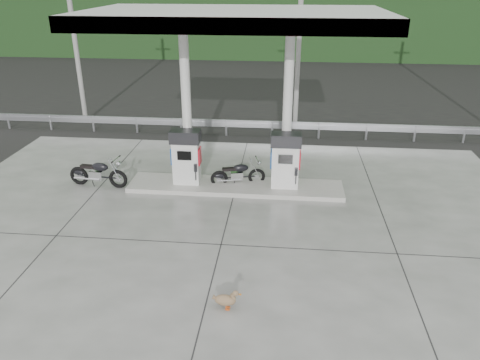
# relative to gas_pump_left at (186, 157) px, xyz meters

# --- Properties ---
(ground) EXTENTS (160.00, 160.00, 0.00)m
(ground) POSITION_rel_gas_pump_left_xyz_m (1.60, -2.50, -1.07)
(ground) COLOR black
(ground) RESTS_ON ground
(forecourt_apron) EXTENTS (18.00, 14.00, 0.02)m
(forecourt_apron) POSITION_rel_gas_pump_left_xyz_m (1.60, -2.50, -1.06)
(forecourt_apron) COLOR slate
(forecourt_apron) RESTS_ON ground
(pump_island) EXTENTS (7.00, 1.40, 0.15)m
(pump_island) POSITION_rel_gas_pump_left_xyz_m (1.60, 0.00, -0.98)
(pump_island) COLOR gray
(pump_island) RESTS_ON forecourt_apron
(gas_pump_left) EXTENTS (0.95, 0.55, 1.80)m
(gas_pump_left) POSITION_rel_gas_pump_left_xyz_m (0.00, 0.00, 0.00)
(gas_pump_left) COLOR silver
(gas_pump_left) RESTS_ON pump_island
(gas_pump_right) EXTENTS (0.95, 0.55, 1.80)m
(gas_pump_right) POSITION_rel_gas_pump_left_xyz_m (3.20, 0.00, 0.00)
(gas_pump_right) COLOR silver
(gas_pump_right) RESTS_ON pump_island
(canopy_column_left) EXTENTS (0.30, 0.30, 5.00)m
(canopy_column_left) POSITION_rel_gas_pump_left_xyz_m (0.00, 0.40, 1.60)
(canopy_column_left) COLOR silver
(canopy_column_left) RESTS_ON pump_island
(canopy_column_right) EXTENTS (0.30, 0.30, 5.00)m
(canopy_column_right) POSITION_rel_gas_pump_left_xyz_m (3.20, 0.40, 1.60)
(canopy_column_right) COLOR silver
(canopy_column_right) RESTS_ON pump_island
(canopy_roof) EXTENTS (8.50, 5.00, 0.40)m
(canopy_roof) POSITION_rel_gas_pump_left_xyz_m (1.60, 0.00, 4.30)
(canopy_roof) COLOR silver
(canopy_roof) RESTS_ON canopy_column_left
(guardrail) EXTENTS (26.00, 0.16, 1.42)m
(guardrail) POSITION_rel_gas_pump_left_xyz_m (1.60, 5.50, -0.36)
(guardrail) COLOR gray
(guardrail) RESTS_ON ground
(road) EXTENTS (60.00, 7.00, 0.01)m
(road) POSITION_rel_gas_pump_left_xyz_m (1.60, 9.00, -1.07)
(road) COLOR black
(road) RESTS_ON ground
(utility_pole_a) EXTENTS (0.22, 0.22, 8.00)m
(utility_pole_a) POSITION_rel_gas_pump_left_xyz_m (-6.40, 7.00, 2.93)
(utility_pole_a) COLOR gray
(utility_pole_a) RESTS_ON ground
(utility_pole_b) EXTENTS (0.22, 0.22, 8.00)m
(utility_pole_b) POSITION_rel_gas_pump_left_xyz_m (3.60, 7.00, 2.93)
(utility_pole_b) COLOR gray
(utility_pole_b) RESTS_ON ground
(tree_band) EXTENTS (80.00, 6.00, 6.00)m
(tree_band) POSITION_rel_gas_pump_left_xyz_m (1.60, 27.50, 1.93)
(tree_band) COLOR black
(tree_band) RESTS_ON ground
(forested_hills) EXTENTS (100.00, 40.00, 140.00)m
(forested_hills) POSITION_rel_gas_pump_left_xyz_m (1.60, 57.50, -1.07)
(forested_hills) COLOR black
(forested_hills) RESTS_ON ground
(motorcycle_left) EXTENTS (1.95, 0.79, 0.90)m
(motorcycle_left) POSITION_rel_gas_pump_left_xyz_m (-2.94, -0.24, -0.60)
(motorcycle_left) COLOR black
(motorcycle_left) RESTS_ON forecourt_apron
(motorcycle_right) EXTENTS (1.79, 0.93, 0.81)m
(motorcycle_right) POSITION_rel_gas_pump_left_xyz_m (1.66, 0.25, -0.65)
(motorcycle_right) COLOR black
(motorcycle_right) RESTS_ON forecourt_apron
(duck) EXTENTS (0.57, 0.19, 0.40)m
(duck) POSITION_rel_gas_pump_left_xyz_m (2.03, -6.00, -0.85)
(duck) COLOR brown
(duck) RESTS_ON forecourt_apron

